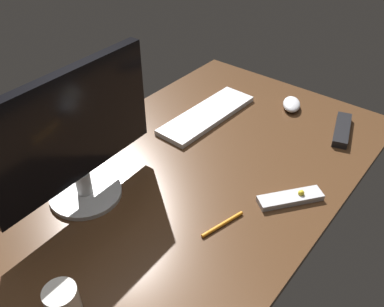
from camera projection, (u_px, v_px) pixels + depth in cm
name	position (u px, v px, depth cm)	size (l,w,h in cm)	color
desk	(190.00, 174.00, 124.81)	(140.00, 84.00, 2.00)	#4C301C
monitor	(73.00, 136.00, 103.56)	(50.77, 20.35, 38.27)	silver
keyboard	(207.00, 115.00, 148.50)	(41.34, 12.84, 1.82)	silver
computer_mouse	(292.00, 104.00, 153.15)	(10.95, 6.34, 3.17)	silver
media_remote	(291.00, 198.00, 113.80)	(17.76, 15.09, 2.95)	#B7B7BC
tv_remote	(342.00, 130.00, 140.25)	(19.70, 4.82, 2.43)	black
coffee_mug	(63.00, 305.00, 83.43)	(7.01, 7.01, 9.26)	silver
pen	(223.00, 224.00, 106.55)	(0.98, 0.98, 13.72)	orange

